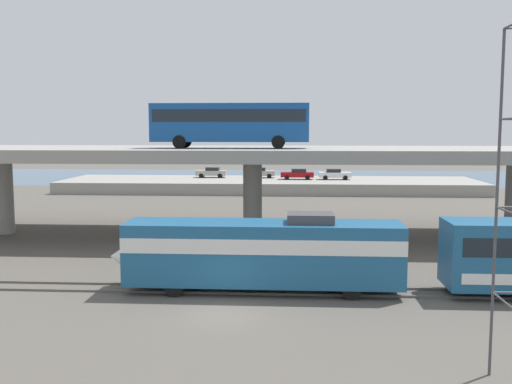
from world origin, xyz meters
The scene contains 12 objects.
ground_plane centered at (0.00, 0.00, 0.00)m, with size 260.00×260.00×0.00m, color #565149.
rail_strip_near centered at (0.00, 3.26, 0.06)m, with size 110.00×0.12×0.12m, color #59544C.
rail_strip_far centered at (0.00, 4.74, 0.06)m, with size 110.00×0.12×0.12m, color #59544C.
train_locomotive centered at (0.95, 4.00, 2.19)m, with size 15.38×3.04×4.18m.
highway_overpass centered at (0.00, 20.00, 6.39)m, with size 96.00×12.94×7.06m.
transit_bus_on_overpass centered at (-1.65, 18.74, 9.12)m, with size 12.00×2.68×3.40m.
pier_parking_lot centered at (0.00, 55.00, 0.77)m, with size 57.01×13.85×1.54m, color gray.
parked_car_0 centered at (-8.56, 57.86, 2.32)m, with size 4.37×1.91×1.50m.
parked_car_1 centered at (3.84, 55.43, 2.32)m, with size 4.58×1.87×1.50m.
parked_car_2 centered at (9.00, 55.43, 2.32)m, with size 4.43×1.86×1.50m.
parked_car_3 centered at (-1.46, 57.89, 2.32)m, with size 4.06×1.97×1.50m.
harbor_water centered at (0.00, 78.00, 0.00)m, with size 140.00×36.00×0.01m, color #385B7A.
Camera 1 is at (3.18, -26.15, 8.52)m, focal length 41.10 mm.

